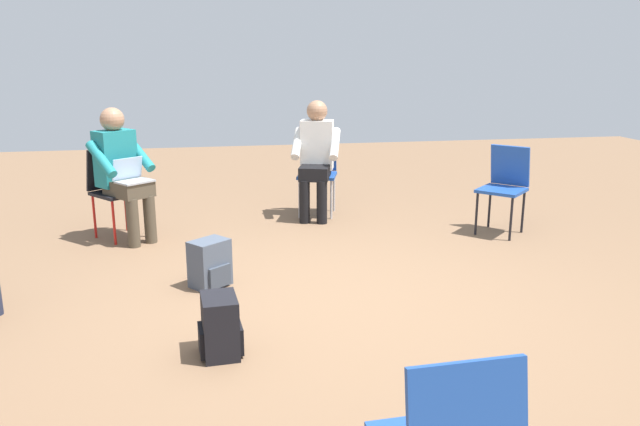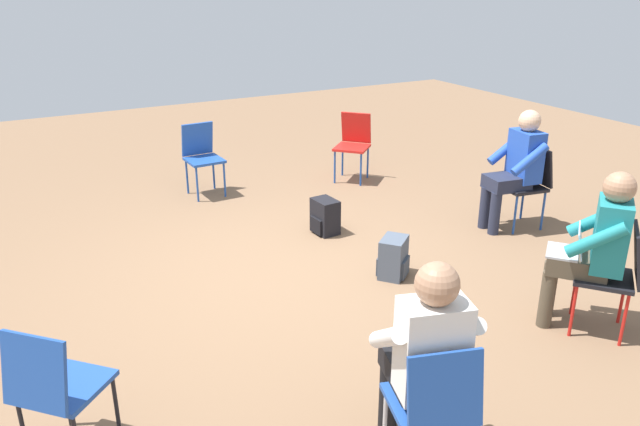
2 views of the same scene
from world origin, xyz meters
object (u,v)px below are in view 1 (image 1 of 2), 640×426
at_px(person_with_laptop, 122,168).
at_px(backpack_by_empty_chair, 210,266).
at_px(chair_northwest, 505,183).
at_px(person_in_white, 316,153).
at_px(backpack_near_laptop_user, 220,329).
at_px(chair_west, 318,169).
at_px(chair_southwest, 113,186).

xyz_separation_m(person_with_laptop, backpack_by_empty_chair, (1.38, 0.77, -0.53)).
distance_m(chair_northwest, person_in_white, 1.94).
distance_m(backpack_near_laptop_user, backpack_by_empty_chair, 1.14).
bearing_deg(person_with_laptop, chair_west, 159.87).
bearing_deg(backpack_near_laptop_user, chair_southwest, -160.71).
distance_m(person_with_laptop, backpack_near_laptop_user, 2.70).
bearing_deg(chair_northwest, chair_southwest, 37.96).
bearing_deg(chair_northwest, backpack_by_empty_chair, 65.01).
bearing_deg(chair_west, chair_northwest, 163.72).
height_order(chair_west, person_in_white, person_in_white).
relative_size(chair_northwest, person_with_laptop, 0.69).
height_order(chair_southwest, person_with_laptop, person_with_laptop).
relative_size(person_with_laptop, person_in_white, 1.00).
relative_size(chair_west, person_in_white, 0.69).
xyz_separation_m(chair_southwest, person_with_laptop, (0.13, 0.11, 0.20)).
bearing_deg(backpack_by_empty_chair, chair_northwest, 108.98).
relative_size(person_with_laptop, backpack_near_laptop_user, 3.44).
bearing_deg(backpack_near_laptop_user, person_with_laptop, -161.95).
distance_m(chair_northwest, backpack_near_laptop_user, 3.53).
relative_size(chair_southwest, person_in_white, 0.69).
distance_m(chair_southwest, backpack_by_empty_chair, 1.78).
relative_size(chair_southwest, backpack_near_laptop_user, 2.36).
xyz_separation_m(chair_west, chair_southwest, (0.54, -2.07, 0.00)).
height_order(person_with_laptop, backpack_near_laptop_user, person_with_laptop).
distance_m(chair_west, person_in_white, 0.26).
bearing_deg(person_in_white, person_with_laptop, 31.44).
relative_size(chair_northwest, backpack_by_empty_chair, 2.36).
xyz_separation_m(chair_southwest, backpack_near_laptop_user, (2.65, 0.93, -0.34)).
bearing_deg(chair_northwest, backpack_near_laptop_user, 83.16).
bearing_deg(chair_southwest, backpack_by_empty_chair, 81.17).
bearing_deg(chair_west, person_with_laptop, 35.37).
distance_m(person_in_white, backpack_near_laptop_user, 3.27).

